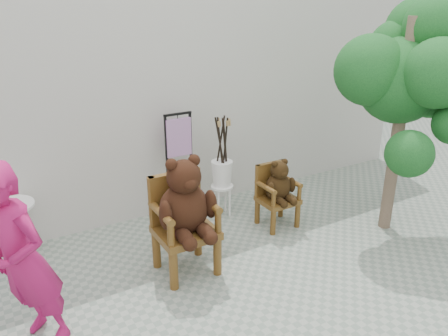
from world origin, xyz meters
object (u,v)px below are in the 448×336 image
object	(u,v)px
person	(23,260)
tree	(411,69)
chair_big	(184,208)
chair_small	(278,188)
cafe_table	(10,226)
stool_bucket	(222,173)
display_stand	(180,178)

from	to	relation	value
person	tree	bearing A→B (deg)	57.90
chair_big	chair_small	size ratio (longest dim) A/B	1.45
cafe_table	stool_bucket	bearing A→B (deg)	-5.38
cafe_table	stool_bucket	distance (m)	2.73
person	cafe_table	bearing A→B (deg)	147.99
cafe_table	stool_bucket	world-z (taller)	stool_bucket
person	chair_small	bearing A→B (deg)	70.88
chair_small	cafe_table	bearing A→B (deg)	164.37
chair_big	display_stand	xyz separation A→B (m)	(0.52, 1.25, -0.20)
chair_small	person	world-z (taller)	person
chair_big	cafe_table	xyz separation A→B (m)	(-1.66, 1.25, -0.34)
person	stool_bucket	bearing A→B (deg)	84.87
chair_small	cafe_table	size ratio (longest dim) A/B	1.36
chair_small	stool_bucket	xyz separation A→B (m)	(-0.49, 0.64, 0.09)
chair_big	cafe_table	size ratio (longest dim) A/B	1.96
stool_bucket	tree	world-z (taller)	tree
chair_big	tree	xyz separation A→B (m)	(2.93, -0.39, 1.34)
chair_big	chair_small	xyz separation A→B (m)	(1.54, 0.35, -0.23)
person	stool_bucket	world-z (taller)	person
chair_big	tree	distance (m)	3.24
person	display_stand	size ratio (longest dim) A/B	1.17
person	cafe_table	xyz separation A→B (m)	(-0.00, 1.63, -0.44)
person	cafe_table	size ratio (longest dim) A/B	2.50
person	tree	world-z (taller)	tree
chair_big	chair_small	bearing A→B (deg)	12.92
chair_small	person	distance (m)	3.31
chair_big	display_stand	bearing A→B (deg)	67.30
display_stand	stool_bucket	xyz separation A→B (m)	(0.53, -0.25, 0.06)
display_stand	stool_bucket	bearing A→B (deg)	-25.74
person	cafe_table	world-z (taller)	person
display_stand	stool_bucket	size ratio (longest dim) A/B	1.04
chair_big	display_stand	world-z (taller)	display_stand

